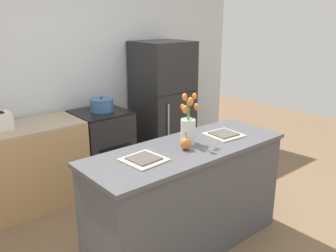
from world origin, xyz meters
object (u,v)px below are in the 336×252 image
at_px(stove_range, 102,147).
at_px(pear_figurine, 186,143).
at_px(plate_setting_right, 224,134).
at_px(refrigerator, 163,104).
at_px(flower_vase, 188,127).
at_px(plate_setting_left, 144,159).
at_px(cooking_pot, 102,105).

height_order(stove_range, pear_figurine, pear_figurine).
bearing_deg(stove_range, plate_setting_right, -77.75).
distance_m(refrigerator, flower_vase, 1.85).
bearing_deg(plate_setting_left, plate_setting_right, 0.00).
distance_m(stove_range, flower_vase, 1.67).
distance_m(stove_range, pear_figurine, 1.73).
bearing_deg(plate_setting_right, flower_vase, 171.45).
xyz_separation_m(pear_figurine, plate_setting_right, (0.50, 0.03, -0.05)).
height_order(flower_vase, cooking_pot, flower_vase).
bearing_deg(plate_setting_left, stove_range, 71.11).
height_order(pear_figurine, plate_setting_left, pear_figurine).
distance_m(pear_figurine, plate_setting_left, 0.40).
bearing_deg(pear_figurine, plate_setting_left, 175.09).
xyz_separation_m(stove_range, cooking_pot, (0.03, 0.01, 0.52)).
bearing_deg(cooking_pot, plate_setting_left, -109.75).
bearing_deg(pear_figurine, flower_vase, 39.98).
xyz_separation_m(refrigerator, pear_figurine, (-1.10, -1.63, 0.17)).
xyz_separation_m(flower_vase, pear_figurine, (-0.11, -0.09, -0.09)).
bearing_deg(flower_vase, plate_setting_left, -173.38).
distance_m(pear_figurine, cooking_pot, 1.65).
bearing_deg(pear_figurine, cooking_pot, 83.66).
bearing_deg(refrigerator, flower_vase, -122.78).
distance_m(stove_range, plate_setting_right, 1.71).
bearing_deg(flower_vase, pear_figurine, -140.02).
bearing_deg(flower_vase, stove_range, 88.42).
bearing_deg(pear_figurine, stove_range, 84.65).
height_order(pear_figurine, cooking_pot, pear_figurine).
distance_m(refrigerator, cooking_pot, 0.93).
bearing_deg(stove_range, pear_figurine, -95.35).
relative_size(pear_figurine, plate_setting_right, 0.48).
bearing_deg(refrigerator, cooking_pot, 179.61).
bearing_deg(flower_vase, refrigerator, 57.22).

